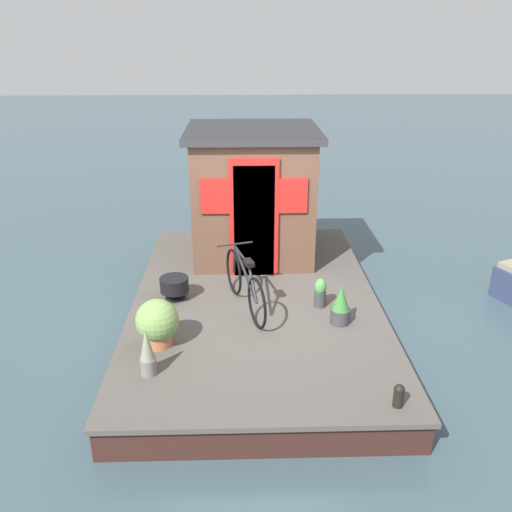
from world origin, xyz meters
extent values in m
plane|color=#384C54|center=(0.00, 0.00, 0.00)|extent=(60.00, 60.00, 0.00)
cube|color=#4C4742|center=(0.00, 0.00, 0.40)|extent=(5.45, 3.39, 0.06)
cube|color=#381E19|center=(0.00, 0.00, 0.18)|extent=(5.34, 3.32, 0.37)
cube|color=brown|center=(1.63, 0.00, 1.41)|extent=(1.75, 1.86, 1.97)
cube|color=#28282B|center=(1.63, 0.00, 2.45)|extent=(1.95, 2.06, 0.10)
cube|color=maroon|center=(0.73, 0.00, 1.28)|extent=(0.04, 0.60, 1.70)
cube|color=red|center=(0.73, 0.00, 1.33)|extent=(0.03, 0.72, 1.80)
cube|color=red|center=(0.73, -0.56, 1.68)|extent=(0.03, 0.44, 0.52)
cube|color=red|center=(0.73, 0.56, 1.68)|extent=(0.03, 0.44, 0.52)
torus|color=black|center=(0.12, 0.30, 0.76)|extent=(0.64, 0.23, 0.66)
torus|color=black|center=(-0.83, 0.01, 0.76)|extent=(0.64, 0.23, 0.66)
cylinder|color=black|center=(-0.39, 0.14, 0.97)|extent=(0.90, 0.31, 0.45)
cylinder|color=black|center=(-0.24, 0.19, 1.16)|extent=(0.58, 0.21, 0.06)
cylinder|color=black|center=(-0.68, 0.06, 0.95)|extent=(0.34, 0.14, 0.41)
cylinder|color=black|center=(0.08, 0.29, 0.97)|extent=(0.12, 0.07, 0.43)
cube|color=black|center=(-0.52, 0.10, 1.17)|extent=(0.22, 0.16, 0.06)
cylinder|color=black|center=(0.04, 0.28, 1.20)|extent=(0.17, 0.48, 0.02)
cylinder|color=slate|center=(-1.82, 1.22, 0.53)|extent=(0.18, 0.18, 0.19)
cone|color=gray|center=(-1.82, 1.22, 0.81)|extent=(0.16, 0.16, 0.37)
cylinder|color=#B2603D|center=(-1.23, 1.19, 0.51)|extent=(0.32, 0.32, 0.15)
sphere|color=#70934C|center=(-1.23, 1.19, 0.76)|extent=(0.51, 0.51, 0.51)
cylinder|color=#38383D|center=(-0.77, -1.06, 0.52)|extent=(0.25, 0.25, 0.19)
cone|color=#387533|center=(-0.77, -1.06, 0.78)|extent=(0.23, 0.23, 0.32)
cylinder|color=#38383D|center=(-0.31, -0.86, 0.53)|extent=(0.16, 0.16, 0.21)
ellipsoid|color=#4C8942|center=(-0.31, -0.86, 0.72)|extent=(0.16, 0.16, 0.23)
cylinder|color=black|center=(-0.04, 1.13, 0.65)|extent=(0.40, 0.40, 0.20)
cylinder|color=black|center=(-0.04, 1.13, 0.49)|extent=(0.04, 0.04, 0.12)
cylinder|color=black|center=(-0.04, 1.13, 0.44)|extent=(0.28, 0.28, 0.02)
cylinder|color=black|center=(-2.44, -1.35, 0.53)|extent=(0.10, 0.10, 0.20)
sphere|color=black|center=(-2.44, -1.35, 0.63)|extent=(0.11, 0.11, 0.11)
camera|label=1|loc=(-6.77, 0.20, 3.88)|focal=37.74mm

